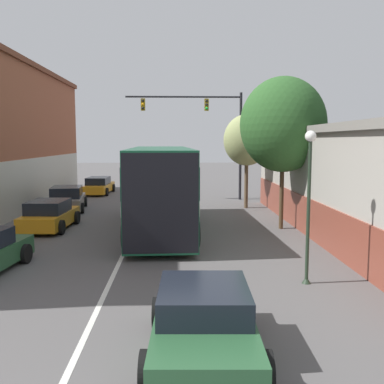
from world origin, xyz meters
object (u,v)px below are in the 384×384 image
bus (161,184)px  street_lamp (309,198)px  parked_car_left_distant (67,199)px  hatchback_foreground (204,322)px  parked_car_left_mid (50,215)px  traffic_signal_gantry (209,123)px  parked_car_left_near (99,186)px  street_tree_far (247,140)px  street_tree_near (283,125)px

bus → street_lamp: (4.39, -8.01, 0.38)m
bus → parked_car_left_distant: size_ratio=2.54×
bus → hatchback_foreground: (1.22, -12.12, -1.46)m
bus → parked_car_left_mid: bearing=85.6°
traffic_signal_gantry → bus: bearing=-105.7°
parked_car_left_near → traffic_signal_gantry: bearing=-112.8°
parked_car_left_near → parked_car_left_mid: size_ratio=1.13×
parked_car_left_distant → street_tree_far: 11.10m
parked_car_left_near → traffic_signal_gantry: size_ratio=0.59×
parked_car_left_distant → street_tree_far: (10.55, 0.62, 3.40)m
parked_car_left_near → street_lamp: 24.16m
parked_car_left_mid → parked_car_left_distant: size_ratio=0.92×
bus → parked_car_left_near: (-5.22, 14.08, -1.46)m
bus → traffic_signal_gantry: traffic_signal_gantry is taller
parked_car_left_mid → street_lamp: street_lamp is taller
bus → traffic_signal_gantry: bearing=-17.5°
bus → traffic_signal_gantry: 11.20m
hatchback_foreground → street_tree_near: (4.31, 12.10, 4.13)m
hatchback_foreground → street_tree_far: 19.25m
parked_car_left_mid → traffic_signal_gantry: bearing=-35.8°
bus → hatchback_foreground: size_ratio=2.84×
street_tree_near → parked_car_left_mid: bearing=178.6°
parked_car_left_near → street_lamp: size_ratio=1.07×
hatchback_foreground → traffic_signal_gantry: traffic_signal_gantry is taller
parked_car_left_mid → street_lamp: 12.70m
parked_car_left_distant → hatchback_foreground: bearing=-166.6°
street_tree_near → parked_car_left_near: bearing=127.3°
parked_car_left_distant → traffic_signal_gantry: traffic_signal_gantry is taller
bus → street_tree_near: 6.14m
hatchback_foreground → street_lamp: bearing=-35.6°
hatchback_foreground → parked_car_left_distant: size_ratio=0.89×
parked_car_left_distant → street_tree_far: street_tree_far is taller
parked_car_left_near → street_lamp: (9.60, -22.09, 1.84)m
street_lamp → street_tree_near: size_ratio=0.62×
traffic_signal_gantry → street_tree_far: bearing=-62.9°
traffic_signal_gantry → parked_car_left_distant: bearing=-152.2°
bus → parked_car_left_mid: (-5.10, 0.23, -1.44)m
parked_car_left_mid → parked_car_left_distant: bearing=8.1°
hatchback_foreground → parked_car_left_distant: (-6.86, 17.96, 0.04)m
street_tree_near → street_lamp: bearing=-98.1°
parked_car_left_near → street_tree_far: street_tree_far is taller
street_lamp → street_tree_far: 14.56m
bus → street_tree_near: size_ratio=1.65×
parked_car_left_near → street_lamp: bearing=-154.6°
parked_car_left_distant → street_lamp: size_ratio=1.04×
parked_car_left_distant → street_tree_near: (11.17, -5.86, 4.09)m
street_tree_near → hatchback_foreground: bearing=-109.6°
street_lamp → parked_car_left_near: bearing=113.5°
parked_car_left_near → street_lamp: street_lamp is taller
street_tree_near → parked_car_left_distant: bearing=152.3°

